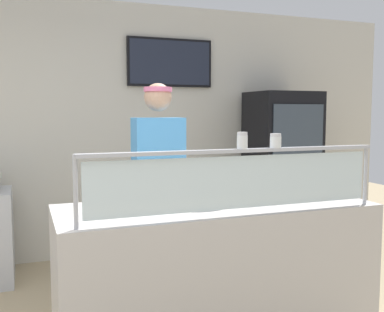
{
  "coord_description": "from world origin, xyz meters",
  "views": [
    {
      "loc": [
        -0.13,
        -2.23,
        1.54
      ],
      "look_at": [
        0.86,
        0.42,
        1.27
      ],
      "focal_mm": 42.1,
      "sensor_mm": 36.0,
      "label": 1
    }
  ],
  "objects_px": {
    "pepper_flake_shaker": "(276,142)",
    "drink_fridge": "(282,170)",
    "parmesan_shaker": "(242,142)",
    "pizza_tray": "(194,202)",
    "pizza_server": "(194,199)",
    "worker_figure": "(159,182)"
  },
  "relations": [
    {
      "from": "parmesan_shaker",
      "to": "pepper_flake_shaker",
      "type": "xyz_separation_m",
      "value": [
        0.22,
        -0.0,
        -0.01
      ]
    },
    {
      "from": "parmesan_shaker",
      "to": "drink_fridge",
      "type": "xyz_separation_m",
      "value": [
        1.57,
        2.1,
        -0.49
      ]
    },
    {
      "from": "pizza_tray",
      "to": "parmesan_shaker",
      "type": "xyz_separation_m",
      "value": [
        0.15,
        -0.38,
        0.41
      ]
    },
    {
      "from": "pizza_tray",
      "to": "pepper_flake_shaker",
      "type": "relative_size",
      "value": 5.73
    },
    {
      "from": "pizza_server",
      "to": "parmesan_shaker",
      "type": "bearing_deg",
      "value": -54.55
    },
    {
      "from": "pizza_tray",
      "to": "drink_fridge",
      "type": "relative_size",
      "value": 0.27
    },
    {
      "from": "pizza_tray",
      "to": "pepper_flake_shaker",
      "type": "distance_m",
      "value": 0.66
    },
    {
      "from": "parmesan_shaker",
      "to": "pepper_flake_shaker",
      "type": "distance_m",
      "value": 0.22
    },
    {
      "from": "pizza_tray",
      "to": "pizza_server",
      "type": "distance_m",
      "value": 0.03
    },
    {
      "from": "worker_figure",
      "to": "drink_fridge",
      "type": "distance_m",
      "value": 2.08
    },
    {
      "from": "pepper_flake_shaker",
      "to": "drink_fridge",
      "type": "height_order",
      "value": "drink_fridge"
    },
    {
      "from": "pizza_tray",
      "to": "drink_fridge",
      "type": "xyz_separation_m",
      "value": [
        1.72,
        1.72,
        -0.08
      ]
    },
    {
      "from": "pizza_tray",
      "to": "worker_figure",
      "type": "distance_m",
      "value": 0.62
    },
    {
      "from": "worker_figure",
      "to": "pizza_tray",
      "type": "bearing_deg",
      "value": -85.25
    },
    {
      "from": "pizza_tray",
      "to": "worker_figure",
      "type": "height_order",
      "value": "worker_figure"
    },
    {
      "from": "drink_fridge",
      "to": "worker_figure",
      "type": "bearing_deg",
      "value": -148.25
    },
    {
      "from": "parmesan_shaker",
      "to": "pepper_flake_shaker",
      "type": "relative_size",
      "value": 1.14
    },
    {
      "from": "drink_fridge",
      "to": "pizza_tray",
      "type": "bearing_deg",
      "value": -135.04
    },
    {
      "from": "pepper_flake_shaker",
      "to": "drink_fridge",
      "type": "relative_size",
      "value": 0.05
    },
    {
      "from": "pizza_server",
      "to": "parmesan_shaker",
      "type": "distance_m",
      "value": 0.55
    },
    {
      "from": "pizza_tray",
      "to": "pizza_server",
      "type": "bearing_deg",
      "value": -120.3
    },
    {
      "from": "worker_figure",
      "to": "pizza_server",
      "type": "bearing_deg",
      "value": -86.44
    }
  ]
}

